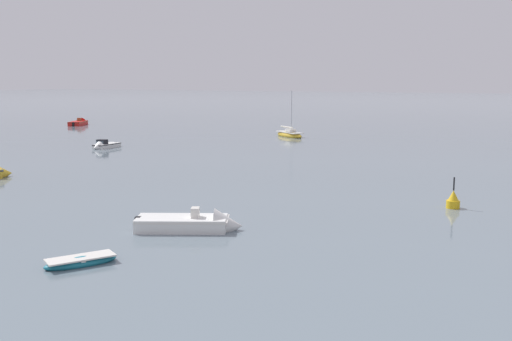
% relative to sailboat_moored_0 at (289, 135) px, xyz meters
% --- Properties ---
extents(sailboat_moored_0, '(6.55, 5.36, 7.33)m').
position_rel_sailboat_moored_0_xyz_m(sailboat_moored_0, '(0.00, 0.00, 0.00)').
color(sailboat_moored_0, gold).
rests_on(sailboat_moored_0, ground).
extents(rowboat_moored_0, '(2.65, 3.55, 0.54)m').
position_rel_sailboat_moored_0_xyz_m(rowboat_moored_0, '(19.41, -61.93, -0.17)').
color(rowboat_moored_0, '#197084').
rests_on(rowboat_moored_0, ground).
extents(motorboat_moored_1, '(4.86, 6.58, 2.16)m').
position_rel_sailboat_moored_0_xyz_m(motorboat_moored_1, '(-45.71, 1.52, -0.02)').
color(motorboat_moored_1, red).
rests_on(motorboat_moored_1, ground).
extents(motorboat_moored_2, '(1.90, 4.60, 1.70)m').
position_rel_sailboat_moored_0_xyz_m(motorboat_moored_2, '(-13.75, -25.60, -0.06)').
color(motorboat_moored_2, white).
rests_on(motorboat_moored_2, ground).
extents(motorboat_moored_5, '(6.41, 4.78, 2.10)m').
position_rel_sailboat_moored_0_xyz_m(motorboat_moored_5, '(20.49, -53.86, -0.03)').
color(motorboat_moored_5, white).
rests_on(motorboat_moored_5, ground).
extents(channel_buoy, '(0.90, 0.90, 2.30)m').
position_rel_sailboat_moored_0_xyz_m(channel_buoy, '(32.18, -40.48, 0.14)').
color(channel_buoy, gold).
rests_on(channel_buoy, ground).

